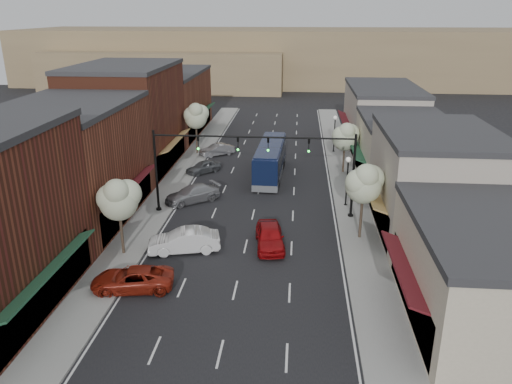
% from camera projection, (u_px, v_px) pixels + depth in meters
% --- Properties ---
extents(ground, '(160.00, 160.00, 0.00)m').
position_uv_depth(ground, '(242.00, 259.00, 33.99)').
color(ground, black).
rests_on(ground, ground).
extents(sidewalk_left, '(2.80, 73.00, 0.15)m').
position_uv_depth(sidewalk_left, '(182.00, 173.00, 51.96)').
color(sidewalk_left, gray).
rests_on(sidewalk_left, ground).
extents(sidewalk_right, '(2.80, 73.00, 0.15)m').
position_uv_depth(sidewalk_right, '(345.00, 177.00, 50.61)').
color(sidewalk_right, gray).
rests_on(sidewalk_right, ground).
extents(curb_left, '(0.25, 73.00, 0.17)m').
position_uv_depth(curb_left, '(195.00, 173.00, 51.85)').
color(curb_left, gray).
rests_on(curb_left, ground).
extents(curb_right, '(0.25, 73.00, 0.17)m').
position_uv_depth(curb_right, '(331.00, 177.00, 50.72)').
color(curb_right, gray).
rests_on(curb_right, ground).
extents(bldg_left_midnear, '(10.14, 14.10, 9.40)m').
position_uv_depth(bldg_left_midnear, '(71.00, 164.00, 39.17)').
color(bldg_left_midnear, brown).
rests_on(bldg_left_midnear, ground).
extents(bldg_left_midfar, '(10.14, 14.10, 10.90)m').
position_uv_depth(bldg_left_midfar, '(128.00, 118.00, 52.02)').
color(bldg_left_midfar, maroon).
rests_on(bldg_left_midfar, ground).
extents(bldg_left_far, '(10.14, 18.10, 8.40)m').
position_uv_depth(bldg_left_far, '(167.00, 103.00, 67.42)').
color(bldg_left_far, brown).
rests_on(bldg_left_far, ground).
extents(bldg_right_near, '(9.14, 12.10, 5.90)m').
position_uv_depth(bldg_right_near, '(487.00, 274.00, 26.27)').
color(bldg_right_near, beige).
rests_on(bldg_right_near, ground).
extents(bldg_right_midnear, '(9.14, 12.10, 7.90)m').
position_uv_depth(bldg_right_midnear, '(434.00, 182.00, 37.16)').
color(bldg_right_midnear, '#A4988C').
rests_on(bldg_right_midnear, ground).
extents(bldg_right_midfar, '(9.14, 12.10, 6.40)m').
position_uv_depth(bldg_right_midfar, '(402.00, 150.00, 48.65)').
color(bldg_right_midfar, beige).
rests_on(bldg_right_midfar, ground).
extents(bldg_right_far, '(9.14, 16.10, 7.40)m').
position_uv_depth(bldg_right_far, '(381.00, 116.00, 61.58)').
color(bldg_right_far, '#A4988C').
rests_on(bldg_right_far, ground).
extents(hill_far, '(120.00, 30.00, 12.00)m').
position_uv_depth(hill_far, '(285.00, 56.00, 116.18)').
color(hill_far, '#7A6647').
rests_on(hill_far, ground).
extents(hill_near, '(50.00, 20.00, 8.00)m').
position_uv_depth(hill_near, '(168.00, 69.00, 107.66)').
color(hill_near, '#7A6647').
rests_on(hill_near, ground).
extents(signal_mast_right, '(8.22, 0.46, 7.00)m').
position_uv_depth(signal_mast_right, '(324.00, 163.00, 39.44)').
color(signal_mast_right, black).
rests_on(signal_mast_right, ground).
extents(signal_mast_left, '(8.22, 0.46, 7.00)m').
position_uv_depth(signal_mast_left, '(184.00, 159.00, 40.35)').
color(signal_mast_left, black).
rests_on(signal_mast_left, ground).
extents(tree_right_near, '(2.85, 2.65, 5.95)m').
position_uv_depth(tree_right_near, '(364.00, 182.00, 35.49)').
color(tree_right_near, '#47382B').
rests_on(tree_right_near, ground).
extents(tree_right_far, '(2.85, 2.65, 5.43)m').
position_uv_depth(tree_right_far, '(346.00, 136.00, 50.62)').
color(tree_right_far, '#47382B').
rests_on(tree_right_far, ground).
extents(tree_left_near, '(2.85, 2.65, 5.69)m').
position_uv_depth(tree_left_near, '(119.00, 198.00, 33.16)').
color(tree_left_near, '#47382B').
rests_on(tree_left_near, ground).
extents(tree_left_far, '(2.85, 2.65, 6.13)m').
position_uv_depth(tree_left_far, '(196.00, 115.00, 57.37)').
color(tree_left_far, '#47382B').
rests_on(tree_left_far, ground).
extents(lamp_post_near, '(0.44, 0.44, 4.44)m').
position_uv_depth(lamp_post_near, '(348.00, 173.00, 42.16)').
color(lamp_post_near, black).
rests_on(lamp_post_near, ground).
extents(lamp_post_far, '(0.44, 0.44, 4.44)m').
position_uv_depth(lamp_post_far, '(335.00, 128.00, 58.54)').
color(lamp_post_far, black).
rests_on(lamp_post_far, ground).
extents(coach_bus, '(2.81, 11.09, 3.37)m').
position_uv_depth(coach_bus, '(270.00, 159.00, 50.54)').
color(coach_bus, black).
rests_on(coach_bus, ground).
extents(red_hatchback, '(2.55, 5.04, 1.65)m').
position_uv_depth(red_hatchback, '(270.00, 236.00, 35.54)').
color(red_hatchback, '#9B0B0E').
rests_on(red_hatchback, ground).
extents(parked_car_a, '(5.25, 3.05, 1.38)m').
position_uv_depth(parked_car_a, '(133.00, 279.00, 30.15)').
color(parked_car_a, maroon).
rests_on(parked_car_a, ground).
extents(parked_car_b, '(5.24, 2.84, 1.64)m').
position_uv_depth(parked_car_b, '(184.00, 241.00, 34.85)').
color(parked_car_b, silver).
rests_on(parked_car_b, ground).
extents(parked_car_c, '(5.20, 4.68, 1.45)m').
position_uv_depth(parked_car_c, '(192.00, 194.00, 44.01)').
color(parked_car_c, '#929397').
rests_on(parked_car_c, ground).
extents(parked_car_d, '(3.74, 3.82, 1.30)m').
position_uv_depth(parked_car_d, '(203.00, 167.00, 51.88)').
color(parked_car_d, '#505457').
rests_on(parked_car_d, ground).
extents(parked_car_e, '(4.12, 3.61, 1.35)m').
position_uv_depth(parked_car_e, '(217.00, 150.00, 58.15)').
color(parked_car_e, gray).
rests_on(parked_car_e, ground).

